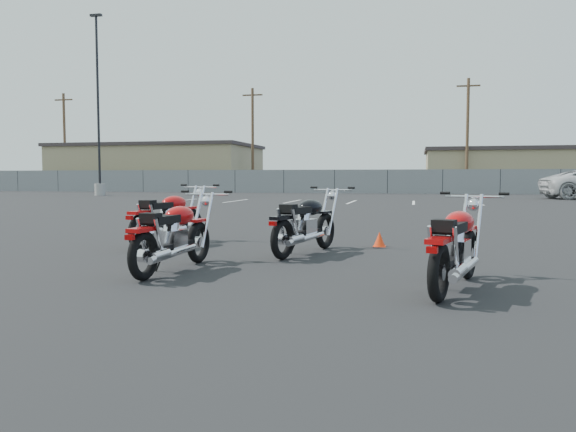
% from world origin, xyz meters
% --- Properties ---
extents(ground, '(120.00, 120.00, 0.00)m').
position_xyz_m(ground, '(0.00, 0.00, 0.00)').
color(ground, black).
rests_on(ground, ground).
extents(motorcycle_front_red, '(0.90, 2.25, 1.11)m').
position_xyz_m(motorcycle_front_red, '(-2.23, 1.57, 0.50)').
color(motorcycle_front_red, black).
rests_on(motorcycle_front_red, ground).
extents(motorcycle_second_black, '(1.07, 2.18, 1.08)m').
position_xyz_m(motorcycle_second_black, '(0.37, 1.12, 0.49)').
color(motorcycle_second_black, black).
rests_on(motorcycle_second_black, ground).
extents(motorcycle_third_red, '(0.83, 2.14, 1.05)m').
position_xyz_m(motorcycle_third_red, '(-1.01, -0.91, 0.48)').
color(motorcycle_third_red, black).
rests_on(motorcycle_third_red, ground).
extents(motorcycle_rear_red, '(1.04, 2.15, 1.06)m').
position_xyz_m(motorcycle_rear_red, '(2.55, -1.35, 0.48)').
color(motorcycle_rear_red, black).
rests_on(motorcycle_rear_red, ground).
extents(training_cone_near, '(0.22, 0.22, 0.27)m').
position_xyz_m(training_cone_near, '(1.48, 2.36, 0.13)').
color(training_cone_near, '#FB370D').
rests_on(training_cone_near, ground).
extents(light_pole_west, '(0.80, 0.70, 11.94)m').
position_xyz_m(light_pole_west, '(-18.62, 26.20, 3.25)').
color(light_pole_west, gray).
rests_on(light_pole_west, ground).
extents(chainlink_fence, '(80.06, 0.06, 1.80)m').
position_xyz_m(chainlink_fence, '(-0.00, 35.00, 0.90)').
color(chainlink_fence, slate).
rests_on(chainlink_fence, ground).
extents(tan_building_west, '(18.40, 10.40, 4.30)m').
position_xyz_m(tan_building_west, '(-22.00, 42.00, 2.16)').
color(tan_building_west, '#978961').
rests_on(tan_building_west, ground).
extents(tan_building_east, '(14.40, 9.40, 3.70)m').
position_xyz_m(tan_building_east, '(10.00, 44.00, 1.86)').
color(tan_building_east, '#978961').
rests_on(tan_building_east, ground).
extents(utility_pole_a, '(1.80, 0.24, 9.00)m').
position_xyz_m(utility_pole_a, '(-30.00, 39.00, 4.69)').
color(utility_pole_a, '#4C3523').
rests_on(utility_pole_a, ground).
extents(utility_pole_b, '(1.80, 0.24, 9.00)m').
position_xyz_m(utility_pole_b, '(-12.00, 40.00, 4.69)').
color(utility_pole_b, '#4C3523').
rests_on(utility_pole_b, ground).
extents(utility_pole_c, '(1.80, 0.24, 9.00)m').
position_xyz_m(utility_pole_c, '(6.00, 39.00, 4.69)').
color(utility_pole_c, '#4C3523').
rests_on(utility_pole_c, ground).
extents(parking_line_stripes, '(15.12, 4.00, 0.01)m').
position_xyz_m(parking_line_stripes, '(-2.50, 20.00, 0.00)').
color(parking_line_stripes, silver).
rests_on(parking_line_stripes, ground).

